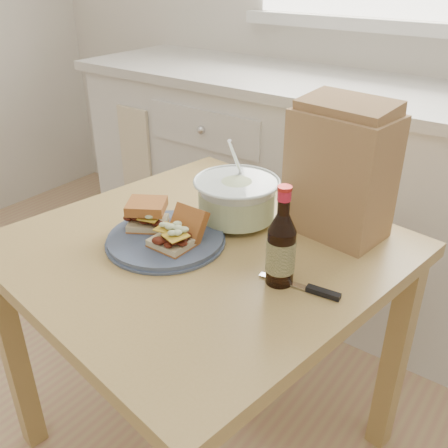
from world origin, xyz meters
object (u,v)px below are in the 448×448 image
Objects in this scene: coleslaw_bowl at (236,201)px; dining_table at (202,278)px; paper_bag at (340,175)px; beer_bottle at (281,248)px; plate at (166,239)px.

dining_table is at bearing -90.18° from coleslaw_bowl.
coleslaw_bowl is 0.73× the size of paper_bag.
coleslaw_bowl is at bearing 150.50° from beer_bottle.
coleslaw_bowl is 0.28m from paper_bag.
beer_bottle is at bearing 4.11° from plate.
beer_bottle reaches higher than dining_table.
beer_bottle is 0.30m from paper_bag.
coleslaw_bowl is at bearing 98.42° from dining_table.
plate reaches higher than dining_table.
dining_table is 3.41× the size of plate.
coleslaw_bowl is (0.07, 0.20, 0.05)m from plate.
dining_table is at bearing 179.83° from beer_bottle.
beer_bottle reaches higher than plate.
paper_bag is (0.24, 0.26, 0.26)m from dining_table.
coleslaw_bowl is 0.31m from beer_bottle.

